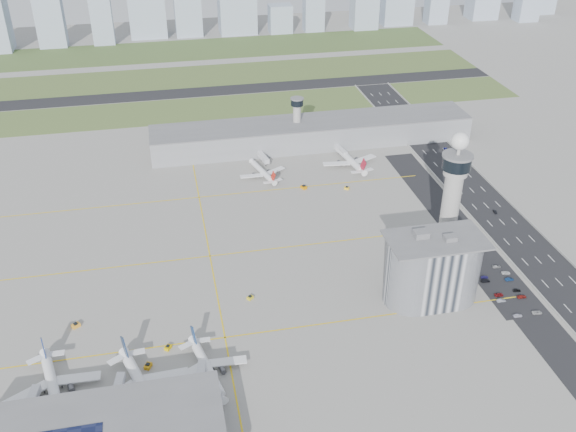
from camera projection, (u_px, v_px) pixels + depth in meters
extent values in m
plane|color=#9C9991|center=(304.00, 282.00, 294.34)|extent=(1000.00, 1000.00, 0.00)
cube|color=#465C2B|center=(210.00, 108.00, 479.73)|extent=(480.00, 50.00, 0.08)
cube|color=#4D632F|center=(201.00, 76.00, 542.71)|extent=(480.00, 60.00, 0.08)
cube|color=#3C5628|center=(193.00, 50.00, 609.88)|extent=(480.00, 70.00, 0.08)
cube|color=black|center=(205.00, 92.00, 510.79)|extent=(480.00, 22.00, 0.10)
cube|color=black|center=(532.00, 253.00, 314.55)|extent=(28.00, 500.00, 0.10)
cube|color=#9E9E99|center=(506.00, 256.00, 311.80)|extent=(0.60, 500.00, 1.20)
cube|color=#9E9E99|center=(558.00, 249.00, 316.73)|extent=(0.60, 500.00, 1.20)
cube|color=black|center=(494.00, 271.00, 301.76)|extent=(18.00, 260.00, 0.08)
cube|color=black|center=(503.00, 287.00, 291.33)|extent=(20.00, 44.00, 0.10)
cube|color=yellow|center=(225.00, 338.00, 262.11)|extent=(260.00, 0.60, 0.01)
cube|color=yellow|center=(210.00, 256.00, 312.50)|extent=(260.00, 0.60, 0.01)
cube|color=yellow|center=(199.00, 197.00, 362.88)|extent=(260.00, 0.60, 0.01)
cube|color=yellow|center=(210.00, 256.00, 312.50)|extent=(0.60, 260.00, 0.01)
cylinder|color=#ADAAA5|center=(449.00, 212.00, 301.40)|extent=(8.40, 8.40, 48.00)
cylinder|color=#ADAAA5|center=(456.00, 171.00, 290.09)|extent=(11.00, 11.00, 4.00)
cylinder|color=black|center=(457.00, 163.00, 288.04)|extent=(13.00, 13.00, 6.00)
cylinder|color=slate|center=(458.00, 156.00, 286.24)|extent=(14.00, 14.00, 1.00)
cylinder|color=#ADAAA5|center=(459.00, 150.00, 284.95)|extent=(1.60, 1.60, 5.00)
sphere|color=white|center=(460.00, 141.00, 282.64)|extent=(8.00, 8.00, 8.00)
cylinder|color=#ADAAA5|center=(297.00, 124.00, 418.38)|extent=(5.00, 5.00, 28.00)
cylinder|color=black|center=(297.00, 102.00, 410.67)|extent=(8.00, 8.00, 4.00)
cylinder|color=slate|center=(297.00, 99.00, 409.39)|extent=(8.60, 8.60, 0.80)
cube|color=#B2B2B7|center=(432.00, 270.00, 277.31)|extent=(18.00, 24.00, 30.00)
cylinder|color=#B2B2B7|center=(413.00, 272.00, 275.73)|extent=(24.00, 24.00, 30.00)
cylinder|color=#B2B2B7|center=(452.00, 267.00, 278.90)|extent=(24.00, 24.00, 30.00)
cube|color=slate|center=(437.00, 240.00, 269.40)|extent=(42.00, 24.00, 0.80)
cube|color=slate|center=(421.00, 234.00, 270.04)|extent=(6.00, 5.00, 3.00)
cube|color=slate|center=(450.00, 238.00, 267.93)|extent=(5.00, 4.00, 2.40)
cube|color=gray|center=(312.00, 133.00, 421.80)|extent=(210.00, 32.00, 15.00)
cube|color=slate|center=(312.00, 122.00, 417.74)|extent=(210.00, 32.00, 0.80)
imported|color=silver|center=(518.00, 315.00, 273.10)|extent=(3.95, 1.83, 1.31)
imported|color=gray|center=(501.00, 300.00, 281.87)|extent=(4.01, 1.44, 1.32)
imported|color=maroon|center=(499.00, 295.00, 285.47)|extent=(4.20, 2.02, 1.15)
imported|color=black|center=(485.00, 281.00, 294.32)|extent=(4.40, 1.93, 1.26)
imported|color=navy|center=(485.00, 277.00, 296.82)|extent=(3.62, 1.63, 1.21)
imported|color=#B0B2C5|center=(473.00, 264.00, 306.19)|extent=(3.43, 1.44, 1.10)
imported|color=#B2B2B2|center=(537.00, 312.00, 274.88)|extent=(4.62, 2.60, 1.22)
imported|color=maroon|center=(522.00, 297.00, 284.25)|extent=(4.29, 1.85, 1.23)
imported|color=black|center=(517.00, 290.00, 288.18)|extent=(3.60, 1.76, 1.18)
imported|color=#0D254D|center=(509.00, 279.00, 295.22)|extent=(3.98, 1.39, 1.31)
imported|color=silver|center=(506.00, 273.00, 299.68)|extent=(4.42, 2.58, 1.15)
imported|color=#9B9B9B|center=(497.00, 267.00, 304.00)|extent=(4.13, 1.90, 1.17)
imported|color=black|center=(495.00, 212.00, 347.88)|extent=(1.79, 3.83, 1.21)
imported|color=navy|center=(446.00, 149.00, 416.44)|extent=(2.65, 4.91, 1.31)
imported|color=#A9ADAF|center=(393.00, 117.00, 463.40)|extent=(1.74, 3.71, 1.23)
cube|color=#9EADC1|center=(48.00, 11.00, 603.13)|extent=(25.49, 20.39, 66.89)
cube|color=#9EADC1|center=(102.00, 20.00, 615.57)|extent=(20.04, 16.03, 45.20)
cube|color=#9EADC1|center=(146.00, 5.00, 635.01)|extent=(35.76, 28.61, 61.22)
cube|color=#9EADC1|center=(237.00, 1.00, 646.72)|extent=(36.96, 29.57, 62.11)
cube|color=#9EADC1|center=(280.00, 19.00, 655.86)|extent=(23.01, 18.41, 27.75)
cube|color=#9EADC1|center=(314.00, 11.00, 658.85)|extent=(20.22, 16.18, 38.97)
cube|color=#9EADC1|center=(365.00, 5.00, 664.57)|extent=(26.14, 20.92, 46.89)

